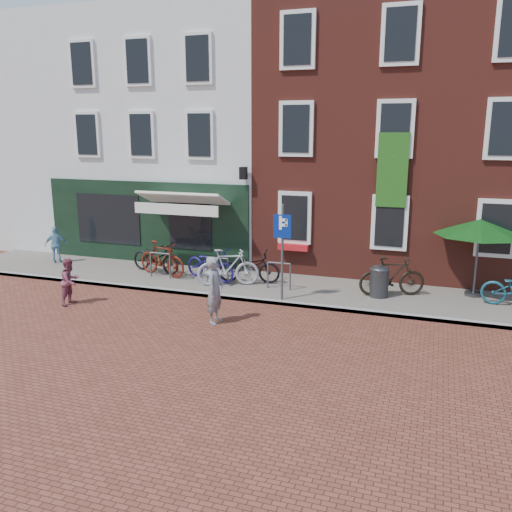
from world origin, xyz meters
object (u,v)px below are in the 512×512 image
(boy, at_px, (70,281))
(bicycle_4, at_px, (249,266))
(bicycle_2, at_px, (210,264))
(litter_bin, at_px, (379,280))
(bicycle_3, at_px, (228,267))
(parking_sign, at_px, (282,240))
(bicycle_0, at_px, (156,257))
(parasol, at_px, (480,224))
(woman, at_px, (215,290))
(bicycle_5, at_px, (392,276))
(bicycle_1, at_px, (162,259))
(cafe_person, at_px, (56,245))

(boy, height_order, bicycle_4, boy)
(boy, xyz_separation_m, bicycle_4, (4.11, 3.32, -0.04))
(bicycle_4, bearing_deg, bicycle_2, 85.36)
(litter_bin, height_order, bicycle_3, bicycle_3)
(parking_sign, distance_m, bicycle_0, 5.19)
(parasol, distance_m, bicycle_0, 10.12)
(woman, bearing_deg, parasol, -56.69)
(bicycle_0, relative_size, bicycle_3, 1.03)
(bicycle_5, bearing_deg, bicycle_3, 75.40)
(parking_sign, distance_m, bicycle_5, 3.41)
(boy, distance_m, bicycle_4, 5.29)
(parasol, xyz_separation_m, bicycle_5, (-2.26, -0.78, -1.52))
(bicycle_2, relative_size, bicycle_4, 1.00)
(litter_bin, bearing_deg, bicycle_3, -175.53)
(bicycle_1, bearing_deg, bicycle_5, -73.28)
(woman, distance_m, boy, 4.42)
(parasol, relative_size, bicycle_0, 1.28)
(cafe_person, xyz_separation_m, bicycle_0, (4.05, -0.04, -0.14))
(bicycle_1, bearing_deg, parking_sign, -89.71)
(bicycle_0, distance_m, bicycle_2, 2.12)
(cafe_person, distance_m, bicycle_0, 4.05)
(woman, xyz_separation_m, boy, (-4.42, 0.07, -0.20))
(bicycle_3, bearing_deg, bicycle_4, -67.21)
(boy, relative_size, bicycle_0, 0.67)
(bicycle_5, bearing_deg, woman, 109.15)
(bicycle_2, bearing_deg, boy, 157.73)
(litter_bin, distance_m, bicycle_0, 7.39)
(bicycle_0, bearing_deg, bicycle_4, -79.66)
(woman, bearing_deg, bicycle_5, -50.15)
(boy, relative_size, bicycle_5, 0.69)
(bicycle_0, bearing_deg, litter_bin, -79.53)
(bicycle_4, bearing_deg, bicycle_1, 83.96)
(parasol, height_order, bicycle_0, parasol)
(bicycle_2, distance_m, bicycle_3, 0.88)
(parking_sign, xyz_separation_m, bicycle_5, (2.90, 1.38, -1.15))
(litter_bin, bearing_deg, parking_sign, -155.47)
(bicycle_5, bearing_deg, litter_bin, 100.70)
(litter_bin, distance_m, cafe_person, 11.44)
(litter_bin, distance_m, bicycle_3, 4.52)
(bicycle_1, bearing_deg, litter_bin, -74.90)
(bicycle_2, height_order, bicycle_3, bicycle_3)
(woman, bearing_deg, boy, 88.62)
(parking_sign, bearing_deg, litter_bin, 24.53)
(parking_sign, bearing_deg, bicycle_3, 157.24)
(bicycle_1, bearing_deg, parasol, -69.01)
(boy, distance_m, bicycle_2, 4.30)
(bicycle_3, bearing_deg, bicycle_1, 58.28)
(bicycle_2, height_order, bicycle_5, bicycle_5)
(bicycle_1, distance_m, bicycle_4, 2.96)
(woman, relative_size, cafe_person, 1.31)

